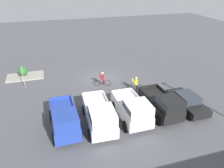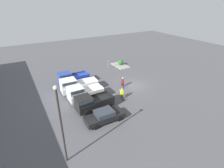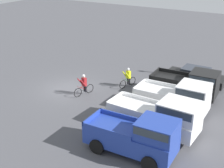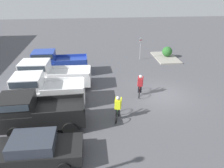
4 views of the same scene
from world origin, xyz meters
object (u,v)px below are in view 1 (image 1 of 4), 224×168
(pickup_truck_2, at_px, (100,115))
(shrub, at_px, (23,71))
(pickup_truck_0, at_px, (163,104))
(pickup_truck_1, at_px, (133,109))
(fire_lane_sign, at_px, (23,75))
(pickup_truck_3, at_px, (64,119))
(cyclist_1, at_px, (136,84))
(cyclist_0, at_px, (103,79))
(sedan_0, at_px, (187,101))

(pickup_truck_2, xyz_separation_m, shrub, (6.59, -12.24, -0.44))
(pickup_truck_0, relative_size, pickup_truck_2, 0.87)
(pickup_truck_1, height_order, fire_lane_sign, fire_lane_sign)
(pickup_truck_2, bearing_deg, fire_lane_sign, -55.18)
(pickup_truck_0, distance_m, pickup_truck_2, 5.64)
(pickup_truck_3, relative_size, cyclist_1, 2.83)
(shrub, bearing_deg, cyclist_0, 149.33)
(pickup_truck_0, relative_size, fire_lane_sign, 1.92)
(pickup_truck_0, distance_m, pickup_truck_1, 2.81)
(fire_lane_sign, bearing_deg, shrub, -84.02)
(sedan_0, xyz_separation_m, pickup_truck_2, (8.43, 0.45, 0.47))
(pickup_truck_0, height_order, pickup_truck_1, pickup_truck_1)
(pickup_truck_3, distance_m, fire_lane_sign, 9.47)
(pickup_truck_1, distance_m, pickup_truck_2, 2.83)
(pickup_truck_3, height_order, cyclist_1, pickup_truck_3)
(pickup_truck_1, bearing_deg, cyclist_1, -115.03)
(pickup_truck_2, relative_size, cyclist_1, 3.22)
(pickup_truck_3, distance_m, cyclist_0, 8.45)
(pickup_truck_1, bearing_deg, shrub, -52.46)
(sedan_0, distance_m, fire_lane_sign, 16.99)
(cyclist_1, height_order, shrub, cyclist_1)
(cyclist_0, bearing_deg, sedan_0, 133.69)
(shrub, bearing_deg, fire_lane_sign, 95.98)
(pickup_truck_2, bearing_deg, pickup_truck_1, 179.80)
(pickup_truck_2, bearing_deg, shrub, -61.72)
(pickup_truck_2, bearing_deg, sedan_0, -176.92)
(pickup_truck_3, xyz_separation_m, cyclist_0, (-4.83, -6.93, -0.37))
(sedan_0, relative_size, shrub, 4.12)
(pickup_truck_2, height_order, shrub, pickup_truck_2)
(cyclist_0, bearing_deg, pickup_truck_2, 73.78)
(pickup_truck_3, bearing_deg, pickup_truck_1, 178.03)
(sedan_0, height_order, fire_lane_sign, fire_lane_sign)
(pickup_truck_2, xyz_separation_m, cyclist_1, (-5.16, -4.97, -0.37))
(sedan_0, xyz_separation_m, cyclist_1, (3.27, -4.52, 0.10))
(sedan_0, bearing_deg, pickup_truck_1, 4.73)
(pickup_truck_0, relative_size, cyclist_1, 2.79)
(cyclist_0, distance_m, shrub, 10.06)
(cyclist_0, bearing_deg, fire_lane_sign, -12.67)
(pickup_truck_2, bearing_deg, cyclist_0, -106.22)
(pickup_truck_2, bearing_deg, pickup_truck_3, -3.78)
(fire_lane_sign, bearing_deg, pickup_truck_0, 143.20)
(fire_lane_sign, bearing_deg, cyclist_0, 167.33)
(fire_lane_sign, bearing_deg, sedan_0, 149.84)
(cyclist_1, bearing_deg, shrub, -31.76)
(sedan_0, height_order, shrub, sedan_0)
(pickup_truck_1, height_order, shrub, pickup_truck_1)
(pickup_truck_1, height_order, cyclist_1, pickup_truck_1)
(cyclist_1, height_order, fire_lane_sign, fire_lane_sign)
(cyclist_1, xyz_separation_m, fire_lane_sign, (11.40, -4.01, 0.74))
(pickup_truck_1, height_order, pickup_truck_2, pickup_truck_1)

